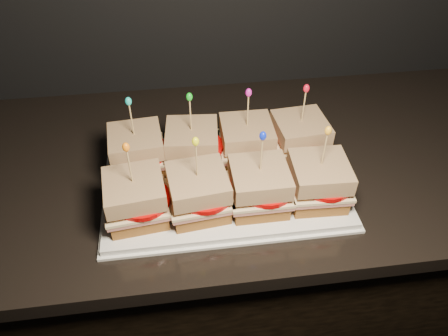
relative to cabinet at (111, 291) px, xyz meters
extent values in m
cube|color=black|center=(0.00, 0.00, 0.00)|extent=(2.69, 0.59, 0.83)
cube|color=black|center=(0.00, 0.00, 0.43)|extent=(2.73, 0.63, 0.03)
cube|color=white|center=(0.31, -0.09, 0.46)|extent=(0.46, 0.29, 0.02)
cube|color=white|center=(0.31, -0.09, 0.45)|extent=(0.48, 0.30, 0.01)
cube|color=brown|center=(0.14, -0.03, 0.48)|extent=(0.11, 0.11, 0.03)
cube|color=tan|center=(0.14, -0.03, 0.50)|extent=(0.12, 0.11, 0.01)
cube|color=#F9DDA2|center=(0.14, -0.03, 0.51)|extent=(0.12, 0.12, 0.01)
cylinder|color=#BE0404|center=(0.15, -0.03, 0.51)|extent=(0.10, 0.10, 0.01)
cube|color=brown|center=(0.14, -0.03, 0.54)|extent=(0.11, 0.11, 0.03)
cylinder|color=tan|center=(0.14, -0.03, 0.58)|extent=(0.00, 0.00, 0.09)
ellipsoid|color=#14B9AA|center=(0.14, -0.03, 0.63)|extent=(0.01, 0.01, 0.02)
cube|color=brown|center=(0.25, -0.03, 0.48)|extent=(0.11, 0.11, 0.03)
cube|color=tan|center=(0.25, -0.03, 0.50)|extent=(0.12, 0.12, 0.01)
cube|color=#F9DDA2|center=(0.25, -0.03, 0.51)|extent=(0.12, 0.12, 0.01)
cylinder|color=#BE0404|center=(0.26, -0.03, 0.51)|extent=(0.10, 0.10, 0.01)
cube|color=brown|center=(0.25, -0.03, 0.54)|extent=(0.11, 0.11, 0.03)
cylinder|color=tan|center=(0.25, -0.03, 0.58)|extent=(0.00, 0.00, 0.09)
ellipsoid|color=#11B61E|center=(0.25, -0.03, 0.63)|extent=(0.01, 0.01, 0.02)
cube|color=brown|center=(0.36, -0.03, 0.48)|extent=(0.10, 0.10, 0.03)
cube|color=tan|center=(0.36, -0.03, 0.50)|extent=(0.11, 0.11, 0.01)
cube|color=#F9DDA2|center=(0.36, -0.03, 0.51)|extent=(0.11, 0.11, 0.01)
cylinder|color=#BE0404|center=(0.37, -0.03, 0.51)|extent=(0.10, 0.10, 0.01)
cube|color=brown|center=(0.36, -0.03, 0.54)|extent=(0.10, 0.10, 0.03)
cylinder|color=tan|center=(0.36, -0.03, 0.58)|extent=(0.00, 0.00, 0.09)
ellipsoid|color=#D319A5|center=(0.36, -0.03, 0.63)|extent=(0.01, 0.01, 0.02)
cube|color=brown|center=(0.47, -0.03, 0.48)|extent=(0.11, 0.11, 0.03)
cube|color=tan|center=(0.47, -0.03, 0.50)|extent=(0.12, 0.11, 0.01)
cube|color=#F9DDA2|center=(0.47, -0.03, 0.51)|extent=(0.12, 0.12, 0.01)
cylinder|color=#BE0404|center=(0.49, -0.03, 0.51)|extent=(0.10, 0.10, 0.01)
cube|color=brown|center=(0.47, -0.03, 0.54)|extent=(0.11, 0.11, 0.03)
cylinder|color=tan|center=(0.47, -0.03, 0.58)|extent=(0.00, 0.00, 0.09)
ellipsoid|color=red|center=(0.47, -0.03, 0.63)|extent=(0.01, 0.01, 0.02)
cube|color=brown|center=(0.14, -0.16, 0.48)|extent=(0.11, 0.11, 0.03)
cube|color=tan|center=(0.14, -0.16, 0.50)|extent=(0.12, 0.12, 0.01)
cube|color=#F9DDA2|center=(0.14, -0.16, 0.51)|extent=(0.12, 0.12, 0.01)
cylinder|color=#BE0404|center=(0.15, -0.17, 0.51)|extent=(0.10, 0.10, 0.01)
cube|color=brown|center=(0.14, -0.16, 0.54)|extent=(0.11, 0.11, 0.03)
cylinder|color=tan|center=(0.14, -0.16, 0.58)|extent=(0.00, 0.00, 0.09)
ellipsoid|color=orange|center=(0.14, -0.16, 0.63)|extent=(0.01, 0.01, 0.02)
cube|color=brown|center=(0.25, -0.16, 0.48)|extent=(0.11, 0.11, 0.03)
cube|color=tan|center=(0.25, -0.16, 0.50)|extent=(0.12, 0.12, 0.01)
cube|color=#F9DDA2|center=(0.25, -0.16, 0.51)|extent=(0.12, 0.12, 0.01)
cylinder|color=#BE0404|center=(0.26, -0.17, 0.51)|extent=(0.10, 0.10, 0.01)
cube|color=brown|center=(0.25, -0.16, 0.54)|extent=(0.11, 0.11, 0.03)
cylinder|color=tan|center=(0.25, -0.16, 0.58)|extent=(0.00, 0.00, 0.09)
ellipsoid|color=#F3F210|center=(0.25, -0.16, 0.63)|extent=(0.01, 0.01, 0.02)
cube|color=brown|center=(0.36, -0.16, 0.48)|extent=(0.10, 0.10, 0.03)
cube|color=tan|center=(0.36, -0.16, 0.50)|extent=(0.11, 0.11, 0.01)
cube|color=#F9DDA2|center=(0.36, -0.16, 0.51)|extent=(0.11, 0.11, 0.01)
cylinder|color=#BE0404|center=(0.37, -0.17, 0.51)|extent=(0.10, 0.10, 0.01)
cube|color=brown|center=(0.36, -0.16, 0.54)|extent=(0.10, 0.10, 0.03)
cylinder|color=tan|center=(0.36, -0.16, 0.58)|extent=(0.00, 0.00, 0.09)
ellipsoid|color=#0C24DC|center=(0.36, -0.16, 0.63)|extent=(0.01, 0.01, 0.02)
cube|color=brown|center=(0.47, -0.16, 0.48)|extent=(0.10, 0.10, 0.03)
cube|color=tan|center=(0.47, -0.16, 0.50)|extent=(0.11, 0.11, 0.01)
cube|color=#F9DDA2|center=(0.47, -0.16, 0.51)|extent=(0.12, 0.11, 0.01)
cylinder|color=#BE0404|center=(0.49, -0.17, 0.51)|extent=(0.10, 0.10, 0.01)
cube|color=brown|center=(0.47, -0.16, 0.54)|extent=(0.11, 0.11, 0.03)
cylinder|color=tan|center=(0.47, -0.16, 0.58)|extent=(0.00, 0.00, 0.09)
ellipsoid|color=#F6A922|center=(0.47, -0.16, 0.63)|extent=(0.01, 0.01, 0.02)
camera|label=1|loc=(0.22, -0.71, 1.07)|focal=35.00mm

